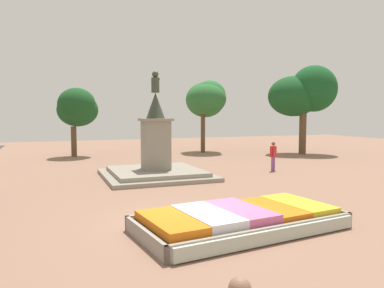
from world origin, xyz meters
The scene contains 7 objects.
ground_plane centered at (0.00, 0.00, 0.00)m, with size 71.12×71.12×0.00m, color #8C6651.
flower_planter centered at (1.17, -0.94, 0.26)m, with size 5.87×3.38×0.59m.
statue_monument centered at (1.33, 8.01, 0.91)m, with size 5.03×5.03×5.16m.
pedestrian_near_planter centered at (7.81, 7.62, 0.91)m, with size 0.50×0.39×1.59m.
park_tree_far_left centered at (14.89, 14.42, 4.70)m, with size 5.05×4.32×6.80m.
park_tree_behind_statue centered at (8.45, 18.27, 4.31)m, with size 3.41×4.00×5.77m.
park_tree_far_right centered at (-1.59, 18.48, 3.54)m, with size 2.90×2.87×4.95m.
Camera 1 is at (-3.53, -9.63, 3.09)m, focal length 35.00 mm.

